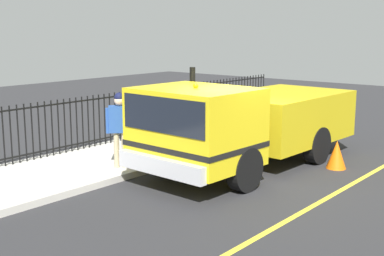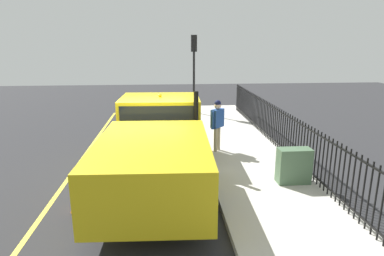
% 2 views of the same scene
% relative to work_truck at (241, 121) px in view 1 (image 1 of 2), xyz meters
% --- Properties ---
extents(ground_plane, '(44.15, 44.15, 0.00)m').
position_rel_work_truck_xyz_m(ground_plane, '(-0.36, 0.65, -1.22)').
color(ground_plane, '#2B2B2D').
rests_on(ground_plane, ground).
extents(sidewalk_slab, '(3.00, 20.07, 0.15)m').
position_rel_work_truck_xyz_m(sidewalk_slab, '(2.97, 0.65, -1.15)').
color(sidewalk_slab, beige).
rests_on(sidewalk_slab, ground).
extents(lane_marking, '(0.12, 18.06, 0.01)m').
position_rel_work_truck_xyz_m(lane_marking, '(-2.64, 0.65, -1.22)').
color(lane_marking, yellow).
rests_on(lane_marking, ground).
extents(work_truck, '(2.74, 6.64, 2.49)m').
position_rel_work_truck_xyz_m(work_truck, '(0.00, 0.00, 0.00)').
color(work_truck, yellow).
rests_on(work_truck, ground).
extents(worker_standing, '(0.52, 0.52, 1.80)m').
position_rel_work_truck_xyz_m(worker_standing, '(2.01, 2.12, 0.03)').
color(worker_standing, '#264C99').
rests_on(worker_standing, sidewalk_slab).
extents(iron_fence, '(0.04, 17.09, 1.46)m').
position_rel_work_truck_xyz_m(iron_fence, '(4.24, 0.65, -0.34)').
color(iron_fence, black).
rests_on(iron_fence, sidewalk_slab).
extents(utility_cabinet, '(0.88, 0.42, 0.96)m').
position_rel_work_truck_xyz_m(utility_cabinet, '(3.64, -0.76, -0.59)').
color(utility_cabinet, '#4C6B4C').
rests_on(utility_cabinet, sidewalk_slab).
extents(traffic_cone, '(0.49, 0.49, 0.70)m').
position_rel_work_truck_xyz_m(traffic_cone, '(-1.79, -1.60, -0.87)').
color(traffic_cone, orange).
rests_on(traffic_cone, ground).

